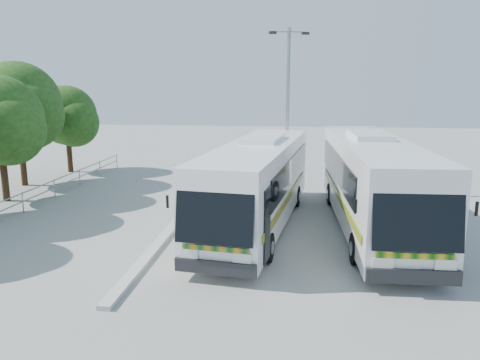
# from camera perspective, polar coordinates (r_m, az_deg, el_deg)

# --- Properties ---
(ground) EXTENTS (100.00, 100.00, 0.00)m
(ground) POSITION_cam_1_polar(r_m,az_deg,el_deg) (18.38, -2.27, -7.51)
(ground) COLOR gray
(ground) RESTS_ON ground
(kerb_divider) EXTENTS (0.40, 16.00, 0.15)m
(kerb_divider) POSITION_cam_1_polar(r_m,az_deg,el_deg) (20.67, -7.75, -5.19)
(kerb_divider) COLOR #B2B2AD
(kerb_divider) RESTS_ON ground
(railing) EXTENTS (0.06, 22.00, 1.00)m
(railing) POSITION_cam_1_polar(r_m,az_deg,el_deg) (25.24, -23.84, -1.45)
(railing) COLOR gray
(railing) RESTS_ON ground
(tree_far_c) EXTENTS (4.97, 4.69, 6.49)m
(tree_far_c) POSITION_cam_1_polar(r_m,az_deg,el_deg) (26.79, -27.23, 6.60)
(tree_far_c) COLOR #382314
(tree_far_c) RESTS_ON ground
(tree_far_d) EXTENTS (5.62, 5.30, 7.33)m
(tree_far_d) POSITION_cam_1_polar(r_m,az_deg,el_deg) (30.51, -25.36, 8.29)
(tree_far_d) COLOR #382314
(tree_far_d) RESTS_ON ground
(tree_far_e) EXTENTS (4.54, 4.28, 5.92)m
(tree_far_e) POSITION_cam_1_polar(r_m,az_deg,el_deg) (34.16, -20.27, 7.37)
(tree_far_e) COLOR #382314
(tree_far_e) RESTS_ON ground
(coach_main) EXTENTS (4.23, 13.08, 3.57)m
(coach_main) POSITION_cam_1_polar(r_m,az_deg,el_deg) (19.89, 2.24, -0.17)
(coach_main) COLOR white
(coach_main) RESTS_ON ground
(coach_adjacent) EXTENTS (3.19, 13.53, 3.73)m
(coach_adjacent) POSITION_cam_1_polar(r_m,az_deg,el_deg) (20.34, 15.78, -0.09)
(coach_adjacent) COLOR silver
(coach_adjacent) RESTS_ON ground
(lamppost) EXTENTS (2.12, 0.86, 8.88)m
(lamppost) POSITION_cam_1_polar(r_m,az_deg,el_deg) (25.42, 5.83, 9.07)
(lamppost) COLOR #919499
(lamppost) RESTS_ON ground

